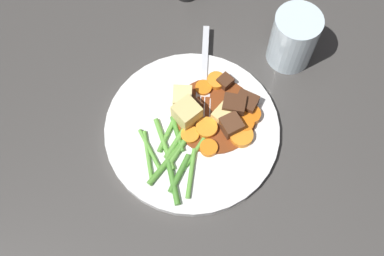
{
  "coord_description": "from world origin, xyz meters",
  "views": [
    {
      "loc": [
        -0.21,
        -0.21,
        0.68
      ],
      "look_at": [
        0.0,
        0.0,
        0.01
      ],
      "focal_mm": 45.02,
      "sensor_mm": 36.0,
      "label": 1
    }
  ],
  "objects": [
    {
      "name": "dinner_plate",
      "position": [
        0.0,
        0.0,
        0.01
      ],
      "size": [
        0.27,
        0.27,
        0.01
      ],
      "primitive_type": "cylinder",
      "color": "white",
      "rests_on": "ground_plane"
    },
    {
      "name": "carrot_slice_7",
      "position": [
        -0.01,
        -0.01,
        0.02
      ],
      "size": [
        0.04,
        0.04,
        0.01
      ],
      "primitive_type": "cylinder",
      "rotation": [
        0.0,
        0.0,
        0.94
      ],
      "color": "orange",
      "rests_on": "dinner_plate"
    },
    {
      "name": "green_bean_7",
      "position": [
        -0.02,
        0.02,
        0.02
      ],
      "size": [
        0.08,
        0.04,
        0.01
      ],
      "primitive_type": "cylinder",
      "rotation": [
        0.0,
        1.57,
        0.37
      ],
      "color": "#66AD42",
      "rests_on": "dinner_plate"
    },
    {
      "name": "carrot_slice_1",
      "position": [
        0.06,
        0.03,
        0.02
      ],
      "size": [
        0.03,
        0.03,
        0.01
      ],
      "primitive_type": "cylinder",
      "rotation": [
        0.0,
        0.0,
        6.0
      ],
      "color": "orange",
      "rests_on": "dinner_plate"
    },
    {
      "name": "potato_chunk_2",
      "position": [
        0.01,
        0.02,
        0.03
      ],
      "size": [
        0.04,
        0.04,
        0.04
      ],
      "primitive_type": "cube",
      "rotation": [
        0.0,
        0.0,
        4.61
      ],
      "color": "#E5CC7A",
      "rests_on": "dinner_plate"
    },
    {
      "name": "green_bean_2",
      "position": [
        -0.05,
        0.01,
        0.02
      ],
      "size": [
        0.05,
        0.08,
        0.01
      ],
      "primitive_type": "cylinder",
      "rotation": [
        0.0,
        1.57,
        1.1
      ],
      "color": "#66AD42",
      "rests_on": "dinner_plate"
    },
    {
      "name": "green_bean_9",
      "position": [
        -0.07,
        0.02,
        0.02
      ],
      "size": [
        0.03,
        0.07,
        0.01
      ],
      "primitive_type": "cylinder",
      "rotation": [
        0.0,
        1.57,
        1.24
      ],
      "color": "#66AD42",
      "rests_on": "dinner_plate"
    },
    {
      "name": "fork",
      "position": [
        0.08,
        0.05,
        0.01
      ],
      "size": [
        0.14,
        0.13,
        0.0
      ],
      "color": "silver",
      "rests_on": "dinner_plate"
    },
    {
      "name": "carrot_slice_6",
      "position": [
        0.01,
        -0.02,
        0.02
      ],
      "size": [
        0.05,
        0.05,
        0.01
      ],
      "primitive_type": "cylinder",
      "rotation": [
        0.0,
        0.0,
        2.31
      ],
      "color": "orange",
      "rests_on": "dinner_plate"
    },
    {
      "name": "green_bean_6",
      "position": [
        -0.02,
        -0.03,
        0.02
      ],
      "size": [
        0.07,
        0.02,
        0.01
      ],
      "primitive_type": "cylinder",
      "rotation": [
        0.0,
        1.57,
        0.21
      ],
      "color": "#66AD42",
      "rests_on": "dinner_plate"
    },
    {
      "name": "meat_chunk_4",
      "position": [
        0.09,
        0.01,
        0.02
      ],
      "size": [
        0.02,
        0.02,
        0.02
      ],
      "primitive_type": "cube",
      "rotation": [
        0.0,
        0.0,
        1.54
      ],
      "color": "#4C2B19",
      "rests_on": "dinner_plate"
    },
    {
      "name": "meat_chunk_1",
      "position": [
        0.04,
        -0.04,
        0.03
      ],
      "size": [
        0.04,
        0.04,
        0.03
      ],
      "primitive_type": "cube",
      "rotation": [
        0.0,
        0.0,
        4.39
      ],
      "color": "#56331E",
      "rests_on": "dinner_plate"
    },
    {
      "name": "green_bean_5",
      "position": [
        -0.05,
        -0.05,
        0.02
      ],
      "size": [
        0.06,
        0.05,
        0.01
      ],
      "primitive_type": "cylinder",
      "rotation": [
        0.0,
        1.57,
        0.64
      ],
      "color": "#66AD42",
      "rests_on": "dinner_plate"
    },
    {
      "name": "water_glass",
      "position": [
        0.21,
        -0.02,
        0.05
      ],
      "size": [
        0.07,
        0.07,
        0.1
      ],
      "primitive_type": "cylinder",
      "color": "silver",
      "rests_on": "ground_plane"
    },
    {
      "name": "green_bean_3",
      "position": [
        -0.02,
        0.01,
        0.02
      ],
      "size": [
        0.04,
        0.05,
        0.01
      ],
      "primitive_type": "cylinder",
      "rotation": [
        0.0,
        1.57,
        1.05
      ],
      "color": "#4C8E33",
      "rests_on": "dinner_plate"
    },
    {
      "name": "carrot_slice_2",
      "position": [
        0.08,
        0.03,
        0.02
      ],
      "size": [
        0.04,
        0.04,
        0.01
      ],
      "primitive_type": "cylinder",
      "rotation": [
        0.0,
        0.0,
        3.46
      ],
      "color": "orange",
      "rests_on": "dinner_plate"
    },
    {
      "name": "ground_plane",
      "position": [
        0.0,
        0.0,
        0.0
      ],
      "size": [
        3.0,
        3.0,
        0.0
      ],
      "primitive_type": "plane",
      "color": "#423F3D"
    },
    {
      "name": "potato_chunk_0",
      "position": [
        0.02,
        0.04,
        0.03
      ],
      "size": [
        0.04,
        0.04,
        0.03
      ],
      "primitive_type": "cube",
      "rotation": [
        0.0,
        0.0,
        3.87
      ],
      "color": "#EAD68C",
      "rests_on": "dinner_plate"
    },
    {
      "name": "green_bean_4",
      "position": [
        -0.08,
        0.01,
        0.02
      ],
      "size": [
        0.05,
        0.07,
        0.01
      ],
      "primitive_type": "cylinder",
      "rotation": [
        0.0,
        1.57,
        0.94
      ],
      "color": "#66AD42",
      "rests_on": "dinner_plate"
    },
    {
      "name": "stew_sauce",
      "position": [
        0.04,
        -0.01,
        0.01
      ],
      "size": [
        0.13,
        0.13,
        0.0
      ],
      "primitive_type": "cylinder",
      "color": "brown",
      "rests_on": "dinner_plate"
    },
    {
      "name": "carrot_slice_3",
      "position": [
        0.06,
        -0.05,
        0.02
      ],
      "size": [
        0.04,
        0.04,
        0.01
      ],
      "primitive_type": "cylinder",
      "rotation": [
        0.0,
        0.0,
        3.86
      ],
      "color": "orange",
      "rests_on": "dinner_plate"
    },
    {
      "name": "meat_chunk_2",
      "position": [
        0.08,
        -0.03,
        0.02
      ],
      "size": [
        0.04,
        0.04,
        0.02
      ],
      "primitive_type": "cube",
      "rotation": [
        0.0,
        0.0,
        3.44
      ],
      "color": "#4C2B19",
      "rests_on": "dinner_plate"
    },
    {
      "name": "carrot_slice_5",
      "position": [
        -0.01,
        -0.04,
        0.02
      ],
      "size": [
        0.03,
        0.03,
        0.01
      ],
      "primitive_type": "cylinder",
      "rotation": [
        0.0,
        0.0,
        6.18
      ],
      "color": "orange",
      "rests_on": "dinner_plate"
    },
    {
      "name": "green_bean_11",
      "position": [
        -0.07,
        -0.04,
        0.02
      ],
      "size": [
        0.06,
        0.03,
        0.01
      ],
      "primitive_type": "cylinder",
      "rotation": [
        0.0,
        1.57,
        0.33
      ],
      "color": "#4C8E33",
      "rests_on": "dinner_plate"
    },
    {
      "name": "potato_chunk_1",
      "position": [
        0.04,
        -0.02,
        0.02
      ],
      "size": [
        0.03,
        0.03,
        0.02
      ],
      "primitive_type": "cube",
      "rotation": [
        0.0,
        0.0,
        4.78
      ],
      "color": "#E5CC7A",
      "rests_on": "dinner_plate"
    },
    {
      "name": "green_bean_1",
      "position": [
        -0.07,
        -0.01,
        0.02
      ],
      "size": [
        0.07,
        0.02,
        0.01
      ],
      "primitive_type": "cylinder",
      "rotation": [
        0.0,
        1.57,
        0.12
      ],
      "color": "#599E38",
      "rests_on": "dinner_plate"
    },
    {
      "name": "carrot_slice_0",
      "position": [
        0.08,
        -0.05,
        0.02
      ],
      "size": [
        0.04,
        0.04,
        0.01
      ],
      "primitive_type": "cylinder",
      "rotation": [
        0.0,
        0.0,
        5.07
      ],
      "color": "orange",
      "rests_on": "dinner_plate"
    },
    {
      "name": "green_bean_10",
      "position": [
        -0.03,
        -0.01,
        0.02
      ],
      "size": [
        0.06,
        0.02,
        0.01
      ],
      "primitive_type": "cylinder",
      "rotation": [
        0.0,
        1.57,
        0.23
      ],
      "color": "#66AD42",
      "rests_on": "dinner_plate"
    },
    {
      "name": "green_bean_0",
      "position": [
        -0.08,
        -0.04,
        0.02
      ],
      "size": [
        0.05,
        0.06,
        0.01
      ],
      "primitive_type": "cylinder",
      "rotation": [
        0.0,
        1.57,
        0.99
      ],
      "color": "#4C8E33",
      "rests_on": "dinner_plate"
    },
    {
      "name": "green_bean_8",
      "position": [
        -0.03,
        -0.0,
        0.02
      ],
      "size": [
        0.06,
        0.02,
        0.01
      ],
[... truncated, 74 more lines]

